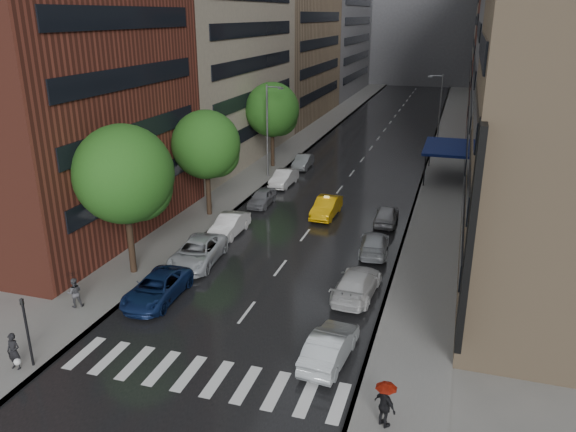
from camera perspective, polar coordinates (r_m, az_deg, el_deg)
name	(u,v)px	position (r m, az deg, el deg)	size (l,w,h in m)	color
ground	(217,352)	(28.30, -7.23, -13.52)	(220.00, 220.00, 0.00)	gray
road	(376,141)	(73.73, 8.92, 7.49)	(14.00, 140.00, 0.01)	black
sidewalk_left	(309,137)	(75.49, 2.10, 8.06)	(4.00, 140.00, 0.15)	gray
sidewalk_right	(448,145)	(73.01, 15.97, 6.90)	(4.00, 140.00, 0.15)	gray
crosswalk	(203,376)	(26.74, -8.63, -15.78)	(13.15, 2.80, 0.01)	silver
buildings_left	(285,10)	(84.02, -0.28, 20.19)	(8.00, 108.00, 38.00)	maroon
buildings_right	(513,18)	(78.20, 21.85, 18.19)	(8.05, 109.10, 36.00)	#937A5B
building_far	(426,11)	(139.73, 13.83, 19.53)	(40.00, 14.00, 32.00)	slate
tree_near	(124,174)	(34.79, -16.33, 4.08)	(5.96, 5.96, 9.51)	#382619
tree_mid	(206,145)	(44.53, -8.32, 7.17)	(5.39, 5.39, 8.58)	#382619
tree_far	(272,110)	(59.14, -1.61, 10.75)	(5.62, 5.62, 8.96)	#382619
taxi	(326,207)	(45.46, 3.92, 0.92)	(1.64, 4.69, 1.55)	#FFB60D
parked_cars_left	(233,222)	(42.36, -5.60, -0.60)	(3.10, 35.59, 1.59)	#10204C
parked_cars_right	(364,266)	(35.21, 7.75, -5.11)	(2.47, 23.92, 1.55)	#B0B6BA
ped_bag_walker	(14,352)	(29.03, -26.08, -12.31)	(0.69, 0.49, 1.79)	black
ped_black_umbrella	(74,287)	(33.21, -20.95, -6.71)	(1.05, 1.02, 2.09)	#4B4B50
ped_red_umbrella	(385,401)	(23.25, 9.86, -18.02)	(1.13, 1.02, 2.01)	black
traffic_light	(26,326)	(28.37, -25.04, -10.07)	(0.18, 0.15, 3.45)	black
street_lamp_left	(268,129)	(55.42, -2.05, 8.81)	(1.74, 0.22, 9.00)	gray
street_lamp_right	(439,113)	(67.24, 15.09, 10.11)	(1.74, 0.22, 9.00)	gray
awning	(445,147)	(57.70, 15.67, 6.75)	(4.00, 8.00, 3.12)	navy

